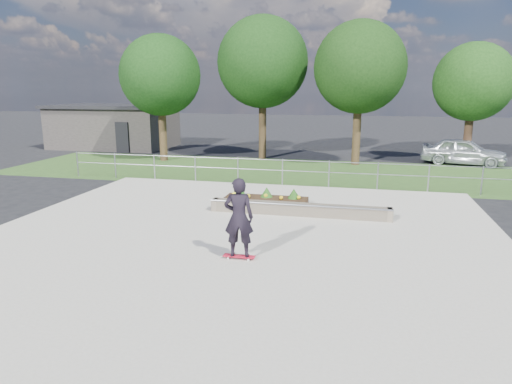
{
  "coord_description": "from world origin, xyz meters",
  "views": [
    {
      "loc": [
        3.23,
        -11.7,
        4.22
      ],
      "look_at": [
        0.2,
        1.5,
        1.1
      ],
      "focal_mm": 32.0,
      "sensor_mm": 36.0,
      "label": 1
    }
  ],
  "objects_px": {
    "parked_car": "(464,151)",
    "skateboarder": "(239,218)",
    "planter_bed": "(265,200)",
    "grind_ledge": "(299,209)"
  },
  "relations": [
    {
      "from": "planter_bed",
      "to": "parked_car",
      "type": "bearing_deg",
      "value": 52.11
    },
    {
      "from": "skateboarder",
      "to": "parked_car",
      "type": "distance_m",
      "value": 18.74
    },
    {
      "from": "planter_bed",
      "to": "skateboarder",
      "type": "distance_m",
      "value": 5.46
    },
    {
      "from": "planter_bed",
      "to": "skateboarder",
      "type": "bearing_deg",
      "value": -85.2
    },
    {
      "from": "skateboarder",
      "to": "planter_bed",
      "type": "bearing_deg",
      "value": 94.8
    },
    {
      "from": "planter_bed",
      "to": "parked_car",
      "type": "relative_size",
      "value": 0.68
    },
    {
      "from": "grind_ledge",
      "to": "planter_bed",
      "type": "xyz_separation_m",
      "value": [
        -1.37,
        1.11,
        -0.02
      ]
    },
    {
      "from": "skateboarder",
      "to": "parked_car",
      "type": "bearing_deg",
      "value": 63.36
    },
    {
      "from": "parked_car",
      "to": "skateboarder",
      "type": "bearing_deg",
      "value": 167.77
    },
    {
      "from": "skateboarder",
      "to": "parked_car",
      "type": "relative_size",
      "value": 0.47
    }
  ]
}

